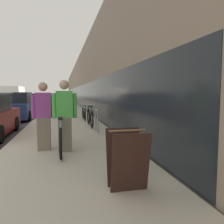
{
  "coord_description": "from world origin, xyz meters",
  "views": [
    {
      "loc": [
        5.11,
        -4.8,
        1.59
      ],
      "look_at": [
        9.09,
        12.75,
        0.02
      ],
      "focal_mm": 35.0,
      "sensor_mm": 36.0,
      "label": 1
    }
  ],
  "objects_px": {
    "person_bystander": "(44,116)",
    "sandwich_board_sign": "(127,159)",
    "person_rider": "(65,116)",
    "parked_sedan_far": "(30,103)",
    "vintage_roadster_curbside": "(16,107)",
    "cruiser_bike_nearest": "(90,117)",
    "bike_rack_hoop": "(97,118)",
    "tandem_bicycle": "(61,134)",
    "moving_truck": "(14,95)",
    "cruiser_bike_middle": "(84,113)"
  },
  "relations": [
    {
      "from": "bike_rack_hoop",
      "to": "person_rider",
      "type": "bearing_deg",
      "value": -115.73
    },
    {
      "from": "vintage_roadster_curbside",
      "to": "cruiser_bike_nearest",
      "type": "bearing_deg",
      "value": -51.32
    },
    {
      "from": "sandwich_board_sign",
      "to": "cruiser_bike_nearest",
      "type": "bearing_deg",
      "value": 87.96
    },
    {
      "from": "tandem_bicycle",
      "to": "person_rider",
      "type": "relative_size",
      "value": 1.59
    },
    {
      "from": "vintage_roadster_curbside",
      "to": "bike_rack_hoop",
      "type": "bearing_deg",
      "value": -58.28
    },
    {
      "from": "tandem_bicycle",
      "to": "vintage_roadster_curbside",
      "type": "distance_m",
      "value": 8.95
    },
    {
      "from": "person_rider",
      "to": "vintage_roadster_curbside",
      "type": "relative_size",
      "value": 0.4
    },
    {
      "from": "vintage_roadster_curbside",
      "to": "parked_sedan_far",
      "type": "xyz_separation_m",
      "value": [
        -0.1,
        6.58,
        -0.03
      ]
    },
    {
      "from": "sandwich_board_sign",
      "to": "vintage_roadster_curbside",
      "type": "distance_m",
      "value": 11.85
    },
    {
      "from": "cruiser_bike_nearest",
      "to": "moving_truck",
      "type": "height_order",
      "value": "moving_truck"
    },
    {
      "from": "person_bystander",
      "to": "cruiser_bike_middle",
      "type": "relative_size",
      "value": 1.03
    },
    {
      "from": "person_bystander",
      "to": "cruiser_bike_nearest",
      "type": "height_order",
      "value": "person_bystander"
    },
    {
      "from": "person_bystander",
      "to": "cruiser_bike_nearest",
      "type": "relative_size",
      "value": 0.92
    },
    {
      "from": "moving_truck",
      "to": "sandwich_board_sign",
      "type": "bearing_deg",
      "value": -76.09
    },
    {
      "from": "parked_sedan_far",
      "to": "bike_rack_hoop",
      "type": "bearing_deg",
      "value": -72.56
    },
    {
      "from": "person_rider",
      "to": "tandem_bicycle",
      "type": "bearing_deg",
      "value": 105.54
    },
    {
      "from": "tandem_bicycle",
      "to": "moving_truck",
      "type": "height_order",
      "value": "moving_truck"
    },
    {
      "from": "cruiser_bike_nearest",
      "to": "parked_sedan_far",
      "type": "xyz_separation_m",
      "value": [
        -4.04,
        11.5,
        0.17
      ]
    },
    {
      "from": "sandwich_board_sign",
      "to": "person_rider",
      "type": "bearing_deg",
      "value": 110.59
    },
    {
      "from": "bike_rack_hoop",
      "to": "parked_sedan_far",
      "type": "relative_size",
      "value": 0.18
    },
    {
      "from": "sandwich_board_sign",
      "to": "parked_sedan_far",
      "type": "xyz_separation_m",
      "value": [
        -3.82,
        17.82,
        0.11
      ]
    },
    {
      "from": "person_rider",
      "to": "parked_sedan_far",
      "type": "relative_size",
      "value": 0.38
    },
    {
      "from": "tandem_bicycle",
      "to": "cruiser_bike_middle",
      "type": "relative_size",
      "value": 1.68
    },
    {
      "from": "vintage_roadster_curbside",
      "to": "cruiser_bike_middle",
      "type": "bearing_deg",
      "value": -34.05
    },
    {
      "from": "tandem_bicycle",
      "to": "vintage_roadster_curbside",
      "type": "xyz_separation_m",
      "value": [
        -2.73,
        8.52,
        0.21
      ]
    },
    {
      "from": "sandwich_board_sign",
      "to": "cruiser_bike_middle",
      "type": "bearing_deg",
      "value": 88.82
    },
    {
      "from": "bike_rack_hoop",
      "to": "sandwich_board_sign",
      "type": "bearing_deg",
      "value": -93.34
    },
    {
      "from": "vintage_roadster_curbside",
      "to": "moving_truck",
      "type": "relative_size",
      "value": 0.65
    },
    {
      "from": "tandem_bicycle",
      "to": "person_rider",
      "type": "bearing_deg",
      "value": -74.46
    },
    {
      "from": "person_rider",
      "to": "parked_sedan_far",
      "type": "bearing_deg",
      "value": 100.73
    },
    {
      "from": "parked_sedan_far",
      "to": "person_bystander",
      "type": "bearing_deg",
      "value": -80.97
    },
    {
      "from": "person_rider",
      "to": "cruiser_bike_nearest",
      "type": "xyz_separation_m",
      "value": [
        1.11,
        3.96,
        -0.5
      ]
    },
    {
      "from": "bike_rack_hoop",
      "to": "cruiser_bike_middle",
      "type": "relative_size",
      "value": 0.51
    },
    {
      "from": "person_rider",
      "to": "parked_sedan_far",
      "type": "height_order",
      "value": "person_rider"
    },
    {
      "from": "cruiser_bike_middle",
      "to": "vintage_roadster_curbside",
      "type": "distance_m",
      "value": 4.71
    },
    {
      "from": "bike_rack_hoop",
      "to": "moving_truck",
      "type": "xyz_separation_m",
      "value": [
        -8.39,
        27.97,
        0.64
      ]
    },
    {
      "from": "bike_rack_hoop",
      "to": "cruiser_bike_nearest",
      "type": "xyz_separation_m",
      "value": [
        -0.05,
        1.54,
        -0.13
      ]
    },
    {
      "from": "sandwich_board_sign",
      "to": "parked_sedan_far",
      "type": "bearing_deg",
      "value": 102.09
    },
    {
      "from": "vintage_roadster_curbside",
      "to": "parked_sedan_far",
      "type": "distance_m",
      "value": 6.58
    },
    {
      "from": "person_bystander",
      "to": "vintage_roadster_curbside",
      "type": "height_order",
      "value": "person_bystander"
    },
    {
      "from": "cruiser_bike_nearest",
      "to": "moving_truck",
      "type": "relative_size",
      "value": 0.27
    },
    {
      "from": "tandem_bicycle",
      "to": "moving_truck",
      "type": "bearing_deg",
      "value": 103.34
    },
    {
      "from": "person_rider",
      "to": "person_bystander",
      "type": "xyz_separation_m",
      "value": [
        -0.51,
        0.24,
        -0.02
      ]
    },
    {
      "from": "person_bystander",
      "to": "cruiser_bike_middle",
      "type": "xyz_separation_m",
      "value": [
        1.58,
        6.01,
        -0.5
      ]
    },
    {
      "from": "parked_sedan_far",
      "to": "person_rider",
      "type": "bearing_deg",
      "value": -79.27
    },
    {
      "from": "person_bystander",
      "to": "cruiser_bike_nearest",
      "type": "distance_m",
      "value": 4.08
    },
    {
      "from": "tandem_bicycle",
      "to": "person_rider",
      "type": "distance_m",
      "value": 0.63
    },
    {
      "from": "vintage_roadster_curbside",
      "to": "moving_truck",
      "type": "height_order",
      "value": "moving_truck"
    },
    {
      "from": "person_rider",
      "to": "parked_sedan_far",
      "type": "distance_m",
      "value": 15.74
    },
    {
      "from": "person_bystander",
      "to": "sandwich_board_sign",
      "type": "distance_m",
      "value": 2.98
    }
  ]
}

